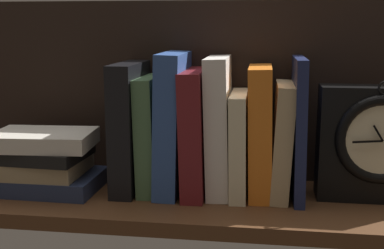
{
  "coord_description": "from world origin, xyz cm",
  "views": [
    {
      "loc": [
        9.38,
        -83.16,
        29.7
      ],
      "look_at": [
        -2.91,
        3.3,
        12.26
      ],
      "focal_mm": 46.55,
      "sensor_mm": 36.0,
      "label": 1
    }
  ],
  "objects_px": {
    "framed_clock": "(378,143)",
    "book_stack_side": "(48,161)",
    "book_maroon_dawkins": "(196,131)",
    "book_tan_shortstories": "(282,140)",
    "book_cream_twain": "(239,143)",
    "book_orange_pandolfini": "(260,131)",
    "book_navy_bierce": "(298,128)",
    "book_white_catcher": "(219,126)",
    "book_black_skeptic": "(130,126)",
    "book_green_romantic": "(152,134)",
    "book_blue_modern": "(173,123)"
  },
  "relations": [
    {
      "from": "book_black_skeptic",
      "to": "book_blue_modern",
      "type": "relative_size",
      "value": 0.93
    },
    {
      "from": "book_green_romantic",
      "to": "book_maroon_dawkins",
      "type": "bearing_deg",
      "value": 0.0
    },
    {
      "from": "book_orange_pandolfini",
      "to": "book_navy_bierce",
      "type": "relative_size",
      "value": 0.93
    },
    {
      "from": "book_navy_bierce",
      "to": "framed_clock",
      "type": "distance_m",
      "value": 0.13
    },
    {
      "from": "book_black_skeptic",
      "to": "book_white_catcher",
      "type": "bearing_deg",
      "value": 0.0
    },
    {
      "from": "book_blue_modern",
      "to": "book_maroon_dawkins",
      "type": "relative_size",
      "value": 1.14
    },
    {
      "from": "book_tan_shortstories",
      "to": "book_navy_bierce",
      "type": "height_order",
      "value": "book_navy_bierce"
    },
    {
      "from": "book_orange_pandolfini",
      "to": "book_navy_bierce",
      "type": "distance_m",
      "value": 0.07
    },
    {
      "from": "book_maroon_dawkins",
      "to": "book_white_catcher",
      "type": "height_order",
      "value": "book_white_catcher"
    },
    {
      "from": "book_navy_bierce",
      "to": "book_cream_twain",
      "type": "bearing_deg",
      "value": 180.0
    },
    {
      "from": "book_green_romantic",
      "to": "book_navy_bierce",
      "type": "relative_size",
      "value": 0.85
    },
    {
      "from": "book_green_romantic",
      "to": "book_orange_pandolfini",
      "type": "distance_m",
      "value": 0.2
    },
    {
      "from": "book_black_skeptic",
      "to": "book_orange_pandolfini",
      "type": "relative_size",
      "value": 1.02
    },
    {
      "from": "book_tan_shortstories",
      "to": "framed_clock",
      "type": "relative_size",
      "value": 0.95
    },
    {
      "from": "book_green_romantic",
      "to": "book_tan_shortstories",
      "type": "xyz_separation_m",
      "value": [
        0.23,
        0.0,
        -0.0
      ]
    },
    {
      "from": "book_blue_modern",
      "to": "framed_clock",
      "type": "distance_m",
      "value": 0.36
    },
    {
      "from": "book_blue_modern",
      "to": "book_stack_side",
      "type": "bearing_deg",
      "value": -170.66
    },
    {
      "from": "book_white_catcher",
      "to": "book_tan_shortstories",
      "type": "xyz_separation_m",
      "value": [
        0.11,
        0.0,
        -0.02
      ]
    },
    {
      "from": "book_tan_shortstories",
      "to": "book_cream_twain",
      "type": "bearing_deg",
      "value": 180.0
    },
    {
      "from": "book_blue_modern",
      "to": "book_tan_shortstories",
      "type": "bearing_deg",
      "value": 0.0
    },
    {
      "from": "book_cream_twain",
      "to": "book_orange_pandolfini",
      "type": "xyz_separation_m",
      "value": [
        0.04,
        0.0,
        0.02
      ]
    },
    {
      "from": "book_maroon_dawkins",
      "to": "book_cream_twain",
      "type": "bearing_deg",
      "value": 0.0
    },
    {
      "from": "book_maroon_dawkins",
      "to": "book_white_catcher",
      "type": "relative_size",
      "value": 0.91
    },
    {
      "from": "book_blue_modern",
      "to": "book_orange_pandolfini",
      "type": "xyz_separation_m",
      "value": [
        0.16,
        0.0,
        -0.01
      ]
    },
    {
      "from": "framed_clock",
      "to": "book_stack_side",
      "type": "distance_m",
      "value": 0.58
    },
    {
      "from": "book_maroon_dawkins",
      "to": "book_stack_side",
      "type": "relative_size",
      "value": 1.17
    },
    {
      "from": "book_orange_pandolfini",
      "to": "book_tan_shortstories",
      "type": "distance_m",
      "value": 0.04
    },
    {
      "from": "book_white_catcher",
      "to": "book_navy_bierce",
      "type": "relative_size",
      "value": 1.0
    },
    {
      "from": "book_black_skeptic",
      "to": "book_green_romantic",
      "type": "xyz_separation_m",
      "value": [
        0.04,
        0.0,
        -0.01
      ]
    },
    {
      "from": "book_black_skeptic",
      "to": "book_stack_side",
      "type": "height_order",
      "value": "book_black_skeptic"
    },
    {
      "from": "book_cream_twain",
      "to": "framed_clock",
      "type": "height_order",
      "value": "framed_clock"
    },
    {
      "from": "framed_clock",
      "to": "book_cream_twain",
      "type": "bearing_deg",
      "value": 178.14
    },
    {
      "from": "framed_clock",
      "to": "book_orange_pandolfini",
      "type": "bearing_deg",
      "value": 177.8
    },
    {
      "from": "book_white_catcher",
      "to": "book_navy_bierce",
      "type": "bearing_deg",
      "value": 0.0
    },
    {
      "from": "book_blue_modern",
      "to": "book_tan_shortstories",
      "type": "xyz_separation_m",
      "value": [
        0.19,
        0.0,
        -0.03
      ]
    },
    {
      "from": "book_tan_shortstories",
      "to": "book_navy_bierce",
      "type": "bearing_deg",
      "value": 0.0
    },
    {
      "from": "book_green_romantic",
      "to": "book_orange_pandolfini",
      "type": "bearing_deg",
      "value": 0.0
    },
    {
      "from": "book_maroon_dawkins",
      "to": "book_cream_twain",
      "type": "xyz_separation_m",
      "value": [
        0.08,
        0.0,
        -0.02
      ]
    },
    {
      "from": "book_navy_bierce",
      "to": "book_stack_side",
      "type": "bearing_deg",
      "value": -175.28
    },
    {
      "from": "book_maroon_dawkins",
      "to": "book_navy_bierce",
      "type": "xyz_separation_m",
      "value": [
        0.18,
        0.0,
        0.01
      ]
    },
    {
      "from": "framed_clock",
      "to": "book_black_skeptic",
      "type": "bearing_deg",
      "value": 179.0
    },
    {
      "from": "book_blue_modern",
      "to": "book_stack_side",
      "type": "distance_m",
      "value": 0.24
    },
    {
      "from": "book_maroon_dawkins",
      "to": "book_green_romantic",
      "type": "bearing_deg",
      "value": 180.0
    },
    {
      "from": "framed_clock",
      "to": "book_green_romantic",
      "type": "bearing_deg",
      "value": 178.89
    },
    {
      "from": "book_white_catcher",
      "to": "book_stack_side",
      "type": "bearing_deg",
      "value": -173.17
    },
    {
      "from": "book_orange_pandolfini",
      "to": "framed_clock",
      "type": "bearing_deg",
      "value": -2.2
    },
    {
      "from": "book_tan_shortstories",
      "to": "book_green_romantic",
      "type": "bearing_deg",
      "value": 180.0
    },
    {
      "from": "book_black_skeptic",
      "to": "book_navy_bierce",
      "type": "relative_size",
      "value": 0.95
    },
    {
      "from": "book_orange_pandolfini",
      "to": "book_tan_shortstories",
      "type": "height_order",
      "value": "book_orange_pandolfini"
    },
    {
      "from": "book_cream_twain",
      "to": "book_tan_shortstories",
      "type": "relative_size",
      "value": 0.91
    }
  ]
}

